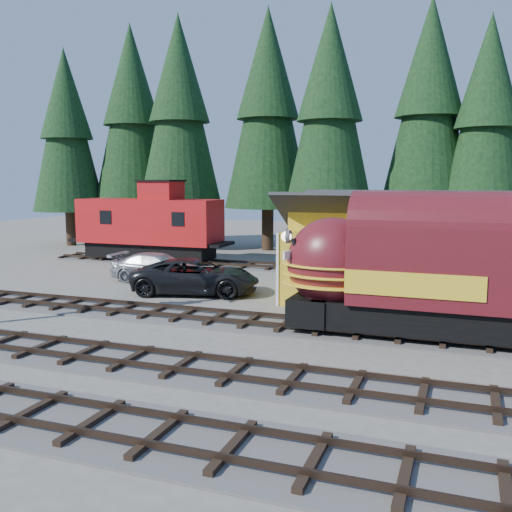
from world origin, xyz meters
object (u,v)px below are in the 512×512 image
(locomotive, at_px, (481,278))
(pickup_truck_b, at_px, (159,268))
(depot, at_px, (419,241))
(pickup_truck_a, at_px, (196,276))
(caboose, at_px, (150,225))

(locomotive, height_order, pickup_truck_b, locomotive)
(depot, height_order, pickup_truck_a, depot)
(depot, distance_m, pickup_truck_a, 11.17)
(locomotive, xyz_separation_m, pickup_truck_b, (-17.03, 7.16, -1.59))
(depot, xyz_separation_m, pickup_truck_a, (-10.84, -1.74, -2.06))
(pickup_truck_b, bearing_deg, caboose, 31.11)
(locomotive, bearing_deg, caboose, 147.11)
(caboose, relative_size, pickup_truck_b, 1.84)
(caboose, xyz_separation_m, pickup_truck_b, (4.62, -6.84, -1.84))
(locomotive, distance_m, caboose, 25.78)
(depot, height_order, locomotive, depot)
(caboose, bearing_deg, pickup_truck_a, -48.55)
(pickup_truck_b, bearing_deg, depot, -95.57)
(locomotive, distance_m, pickup_truck_b, 18.55)
(locomotive, relative_size, caboose, 1.45)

